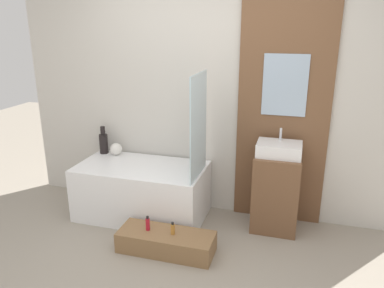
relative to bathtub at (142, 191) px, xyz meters
The scene contains 11 objects.
wall_tiled_back 1.25m from the bathtub, 33.80° to the left, with size 4.20×0.06×2.60m, color beige.
wall_wood_accent 1.76m from the bathtub, 14.54° to the left, with size 0.90×0.04×2.60m.
bathtub is the anchor object (origin of this frame).
glass_shower_screen 1.01m from the bathtub, ahead, with size 0.01×0.54×1.00m, color silver.
wooden_step_bench 0.77m from the bathtub, 50.01° to the right, with size 0.88×0.33×0.19m, color olive.
vanity_cabinet 1.40m from the bathtub, ahead, with size 0.44×0.41×0.78m, color brown.
sink 1.50m from the bathtub, ahead, with size 0.42×0.30×0.25m.
vase_tall_dark 0.75m from the bathtub, 155.36° to the left, with size 0.10×0.10×0.32m.
vase_round_light 0.59m from the bathtub, 149.28° to the left, with size 0.14×0.14×0.14m, color silver.
bottle_soap_primary 0.65m from the bathtub, 62.02° to the right, with size 0.04×0.04×0.14m.
bottle_soap_secondary 0.79m from the bathtub, 46.35° to the right, with size 0.04×0.04×0.12m.
Camera 1 is at (0.93, -2.19, 2.00)m, focal length 35.00 mm.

